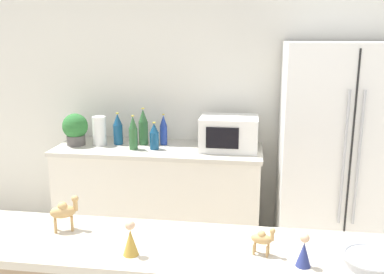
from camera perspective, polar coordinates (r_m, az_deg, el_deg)
The scene contains 16 objects.
wall_back at distance 3.88m, azimuth 3.84°, elevation 5.15°, with size 8.00×0.06×2.55m.
back_counter at distance 3.85m, azimuth -4.36°, elevation -7.74°, with size 1.78×0.63×0.89m.
refrigerator at distance 3.61m, azimuth 19.12°, elevation -2.44°, with size 0.94×0.75×1.78m.
potted_plant at distance 3.87m, azimuth -15.30°, elevation 1.11°, with size 0.22×0.22×0.28m.
paper_towel_roll at distance 3.83m, azimuth -12.25°, elevation 0.82°, with size 0.12×0.12×0.25m.
microwave at distance 3.61m, azimuth 4.95°, elevation 0.52°, with size 0.48×0.37×0.28m.
back_bottle_0 at distance 3.62m, azimuth -5.06°, elevation 0.08°, with size 0.08×0.08×0.23m.
back_bottle_1 at distance 3.78m, azimuth -6.51°, elevation 1.32°, with size 0.08×0.08×0.33m.
back_bottle_2 at distance 3.76m, azimuth -3.82°, elevation 0.93°, with size 0.06×0.06×0.27m.
back_bottle_3 at distance 3.63m, azimuth -7.84°, elevation 0.50°, with size 0.07×0.07×0.29m.
back_bottle_4 at distance 3.82m, azimuth -9.85°, elevation 1.02°, with size 0.08×0.08×0.28m.
fruit_bowl at distance 1.77m, azimuth 22.80°, elevation -14.83°, with size 0.21×0.21×0.04m.
camel_figurine at distance 1.71m, azimuth 9.38°, elevation -13.18°, with size 0.10×0.06×0.12m.
camel_figurine_second at distance 1.95m, azimuth -16.69°, elevation -9.42°, with size 0.13×0.10×0.16m.
wise_man_figurine_crimson at distance 1.71m, azimuth -8.20°, elevation -13.45°, with size 0.06×0.06×0.14m.
wise_man_figurine_purple at distance 1.67m, azimuth 14.69°, elevation -14.62°, with size 0.06×0.06×0.13m.
Camera 1 is at (0.29, -1.09, 1.85)m, focal length 40.00 mm.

